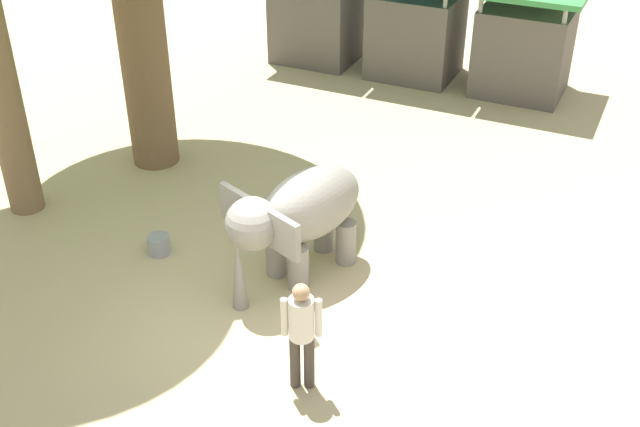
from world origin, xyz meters
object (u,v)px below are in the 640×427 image
at_px(person_handler, 302,329).
at_px(market_stall_green, 524,45).
at_px(market_stall_blue, 318,15).
at_px(feed_bucket, 159,245).
at_px(elephant, 298,214).
at_px(market_stall_teal, 416,29).

distance_m(person_handler, market_stall_green, 10.89).
height_order(market_stall_blue, feed_bucket, market_stall_blue).
distance_m(market_stall_blue, feed_bucket, 9.33).
xyz_separation_m(market_stall_green, feed_bucket, (-3.73, -9.16, -0.98)).
height_order(person_handler, feed_bucket, person_handler).
bearing_deg(person_handler, feed_bucket, 40.27).
bearing_deg(market_stall_green, person_handler, -91.54).
bearing_deg(elephant, person_handler, 48.62).
bearing_deg(market_stall_teal, market_stall_green, 0.00).
bearing_deg(market_stall_teal, feed_bucket, -97.05).
bearing_deg(person_handler, market_stall_green, -24.63).
xyz_separation_m(elephant, feed_bucket, (-2.32, -0.45, -0.94)).
height_order(market_stall_teal, market_stall_green, same).
relative_size(market_stall_blue, market_stall_green, 1.00).
bearing_deg(market_stall_teal, market_stall_blue, 180.00).
height_order(elephant, person_handler, elephant).
xyz_separation_m(elephant, market_stall_blue, (-3.78, 8.71, 0.03)).
distance_m(person_handler, feed_bucket, 3.93).
height_order(market_stall_green, feed_bucket, market_stall_green).
height_order(elephant, market_stall_blue, market_stall_blue).
bearing_deg(elephant, feed_bucket, -57.75).
relative_size(market_stall_blue, feed_bucket, 7.00).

